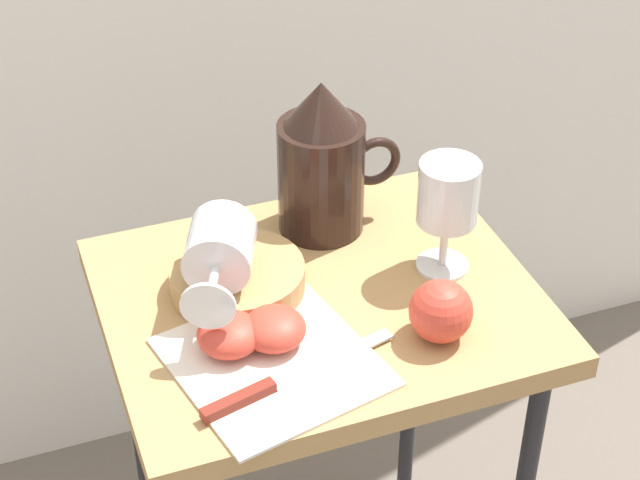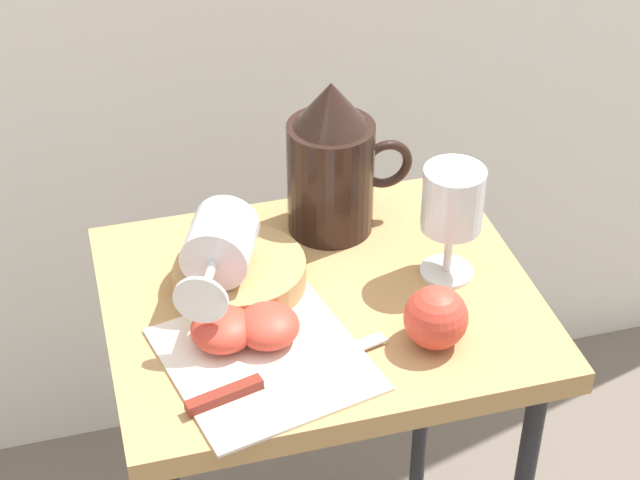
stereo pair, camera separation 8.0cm
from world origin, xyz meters
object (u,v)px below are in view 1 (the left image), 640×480
wine_glass_upright (450,202)px  apple_half_left (229,334)px  basket_tray (238,279)px  pitcher (322,171)px  knife (272,386)px  table (320,350)px  apple_half_right (274,329)px  apple_whole (441,311)px  wine_glass_tipped_near (220,250)px

wine_glass_upright → apple_half_left: wine_glass_upright is taller
basket_tray → pitcher: size_ratio=0.77×
basket_tray → knife: bearing=-94.9°
apple_half_left → knife: (0.02, -0.08, -0.02)m
pitcher → wine_glass_upright: bearing=-51.8°
table → basket_tray: basket_tray is taller
pitcher → knife: bearing=-120.1°
apple_half_right → apple_whole: (0.18, -0.05, 0.01)m
pitcher → wine_glass_upright: size_ratio=1.40×
apple_half_left → knife: apple_half_left is taller
table → apple_half_left: apple_half_left is taller
apple_half_left → knife: 0.08m
basket_tray → pitcher: 0.18m
table → apple_whole: 0.19m
apple_half_right → knife: 0.07m
pitcher → knife: 0.31m
apple_half_right → apple_whole: apple_whole is taller
apple_whole → knife: (-0.20, -0.02, -0.03)m
apple_half_right → basket_tray: bearing=95.6°
apple_whole → knife: bearing=-174.3°
wine_glass_tipped_near → apple_half_left: 0.10m
apple_half_right → knife: apple_half_right is taller
table → basket_tray: bearing=154.9°
pitcher → wine_glass_tipped_near: pitcher is taller
basket_tray → apple_half_left: bearing=-111.2°
pitcher → apple_whole: (0.05, -0.24, -0.05)m
wine_glass_tipped_near → knife: 0.17m
table → wine_glass_tipped_near: size_ratio=4.42×
table → apple_half_right: (-0.08, -0.06, 0.11)m
apple_half_left → basket_tray: bearing=68.8°
table → knife: (-0.10, -0.13, 0.09)m
pitcher → apple_whole: bearing=-78.5°
pitcher → apple_whole: 0.25m
pitcher → apple_half_right: 0.24m
pitcher → knife: size_ratio=0.88×
pitcher → apple_half_left: 0.26m
table → pitcher: bearing=68.9°
table → basket_tray: size_ratio=4.46×
wine_glass_upright → apple_half_right: 0.25m
wine_glass_upright → wine_glass_tipped_near: (-0.27, 0.03, -0.03)m
pitcher → apple_half_left: pitcher is taller
apple_whole → knife: apple_whole is taller
basket_tray → knife: size_ratio=0.68×
wine_glass_tipped_near → apple_whole: (0.21, -0.14, -0.04)m
table → pitcher: 0.22m
apple_half_right → wine_glass_tipped_near: bearing=109.4°
wine_glass_upright → knife: size_ratio=0.63×
wine_glass_tipped_near → apple_whole: size_ratio=2.24×
basket_tray → knife: basket_tray is taller
basket_tray → apple_whole: size_ratio=2.22×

